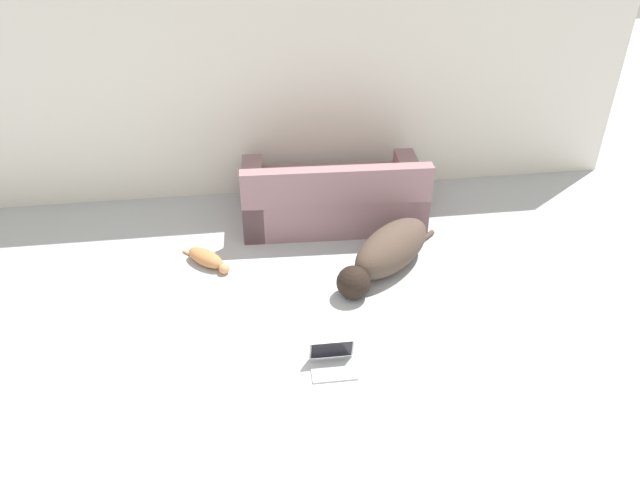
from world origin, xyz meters
TOP-DOWN VIEW (x-y plane):
  - ground_plane at (0.00, 0.00)m, footprint 20.00×20.00m
  - wall_back at (0.00, 3.58)m, footprint 7.49×0.06m
  - couch at (0.52, 2.87)m, footprint 1.83×0.98m
  - dog at (0.87, 1.92)m, footprint 1.17×1.08m
  - cat at (-0.74, 2.22)m, footprint 0.46×0.46m
  - laptop_open at (0.21, 0.79)m, footprint 0.33×0.26m

SIDE VIEW (x-z plane):
  - ground_plane at x=0.00m, z-range 0.00..0.00m
  - cat at x=-0.74m, z-range 0.00..0.14m
  - laptop_open at x=0.21m, z-range -0.04..0.17m
  - dog at x=0.87m, z-range -0.01..0.41m
  - couch at x=0.52m, z-range -0.13..0.62m
  - wall_back at x=0.00m, z-range 0.00..2.78m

